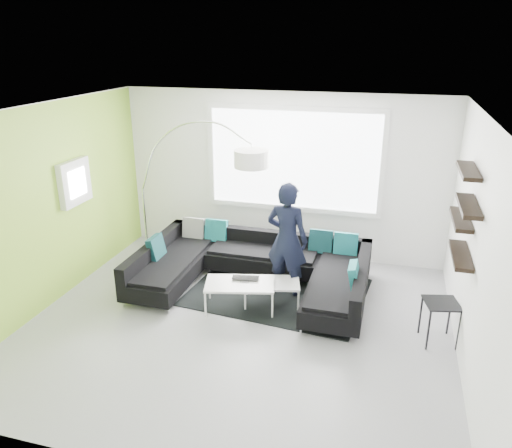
{
  "coord_description": "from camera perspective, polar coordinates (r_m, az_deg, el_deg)",
  "views": [
    {
      "loc": [
        1.78,
        -5.48,
        3.61
      ],
      "look_at": [
        -0.01,
        0.9,
        1.11
      ],
      "focal_mm": 35.0,
      "sensor_mm": 36.0,
      "label": 1
    }
  ],
  "objects": [
    {
      "name": "room_shell",
      "position": [
        6.21,
        -1.35,
        3.81
      ],
      "size": [
        5.54,
        5.04,
        2.82
      ],
      "color": "white",
      "rests_on": "ground"
    },
    {
      "name": "laptop",
      "position": [
        7.01,
        -1.26,
        -6.42
      ],
      "size": [
        0.47,
        0.38,
        0.03
      ],
      "primitive_type": "imported",
      "rotation": [
        0.0,
        0.0,
        0.19
      ],
      "color": "black",
      "rests_on": "coffee_table"
    },
    {
      "name": "coffee_table",
      "position": [
        7.13,
        -0.01,
        -7.91
      ],
      "size": [
        1.37,
        0.99,
        0.4
      ],
      "primitive_type": "cube",
      "rotation": [
        0.0,
        0.0,
        0.24
      ],
      "color": "white",
      "rests_on": "ground"
    },
    {
      "name": "arc_lamp",
      "position": [
        8.59,
        -12.83,
        3.92
      ],
      "size": [
        2.38,
        1.2,
        2.42
      ],
      "primitive_type": null,
      "rotation": [
        0.0,
        0.0,
        -0.16
      ],
      "color": "white",
      "rests_on": "ground"
    },
    {
      "name": "rug",
      "position": [
        7.57,
        2.47,
        -7.77
      ],
      "size": [
        2.7,
        2.08,
        0.01
      ],
      "primitive_type": "cube",
      "rotation": [
        0.0,
        0.0,
        -0.1
      ],
      "color": "black",
      "rests_on": "ground"
    },
    {
      "name": "ground",
      "position": [
        6.8,
        -2.05,
        -11.43
      ],
      "size": [
        5.5,
        5.5,
        0.0
      ],
      "primitive_type": "plane",
      "color": "#949499",
      "rests_on": "ground"
    },
    {
      "name": "person",
      "position": [
        7.23,
        3.57,
        -1.78
      ],
      "size": [
        0.77,
        0.63,
        1.71
      ],
      "primitive_type": "imported",
      "rotation": [
        0.0,
        0.0,
        2.96
      ],
      "color": "black",
      "rests_on": "ground"
    },
    {
      "name": "side_table",
      "position": [
        6.72,
        20.2,
        -10.48
      ],
      "size": [
        0.49,
        0.49,
        0.55
      ],
      "primitive_type": "cube",
      "rotation": [
        0.0,
        0.0,
        0.23
      ],
      "color": "black",
      "rests_on": "ground"
    },
    {
      "name": "sectional_sofa",
      "position": [
        7.48,
        -0.45,
        -5.44
      ],
      "size": [
        3.36,
        2.08,
        0.73
      ],
      "rotation": [
        0.0,
        0.0,
        0.0
      ],
      "color": "black",
      "rests_on": "ground"
    }
  ]
}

